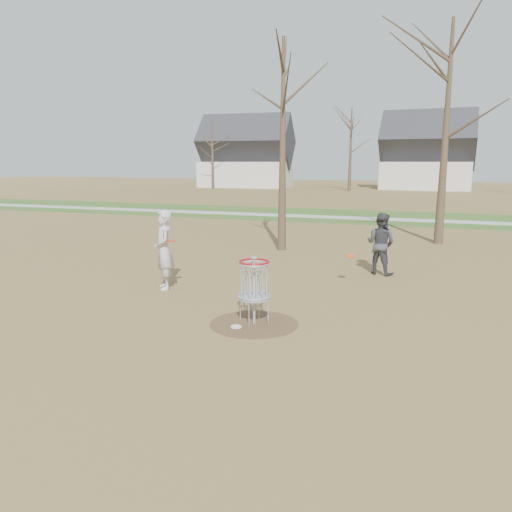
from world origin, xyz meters
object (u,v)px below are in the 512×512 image
Objects in this scene: player_throwing at (381,244)px; disc_grounded at (236,327)px; player_standing at (164,250)px; disc_golf_basket at (254,280)px.

disc_grounded is (-2.13, -5.87, -0.88)m from player_throwing.
player_standing reaches higher than player_throwing.
disc_golf_basket is at bearing 91.00° from player_throwing.
disc_grounded is at bearing -127.51° from disc_golf_basket.
player_throwing is 6.31m from disc_grounded.
player_standing is at bearing 142.24° from disc_grounded.
player_throwing is at bearing 71.27° from disc_golf_basket.
player_throwing reaches higher than disc_grounded.
player_throwing is at bearing 70.03° from disc_grounded.
player_standing is at bearing 148.82° from disc_golf_basket.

